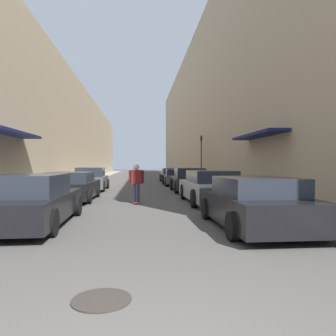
% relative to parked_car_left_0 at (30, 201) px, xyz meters
% --- Properties ---
extents(ground, '(150.87, 150.87, 0.00)m').
position_rel_parked_car_left_0_xyz_m(ground, '(2.84, 20.91, -0.64)').
color(ground, '#4C4947').
extents(curb_strip_left, '(1.80, 68.58, 0.12)m').
position_rel_parked_car_left_0_xyz_m(curb_strip_left, '(-1.97, 27.77, -0.58)').
color(curb_strip_left, gray).
rests_on(curb_strip_left, ground).
extents(curb_strip_right, '(1.80, 68.58, 0.12)m').
position_rel_parked_car_left_0_xyz_m(curb_strip_right, '(7.65, 27.77, -0.58)').
color(curb_strip_right, gray).
rests_on(curb_strip_right, ground).
extents(building_row_left, '(4.90, 68.58, 9.64)m').
position_rel_parked_car_left_0_xyz_m(building_row_left, '(-4.87, 27.76, 4.18)').
color(building_row_left, tan).
rests_on(building_row_left, ground).
extents(building_row_right, '(4.90, 68.58, 15.25)m').
position_rel_parked_car_left_0_xyz_m(building_row_right, '(10.55, 27.76, 6.99)').
color(building_row_right, tan).
rests_on(building_row_right, ground).
extents(parked_car_left_0, '(2.04, 4.81, 1.33)m').
position_rel_parked_car_left_0_xyz_m(parked_car_left_0, '(0.00, 0.00, 0.00)').
color(parked_car_left_0, black).
rests_on(parked_car_left_0, ground).
extents(parked_car_left_1, '(2.08, 4.35, 1.26)m').
position_rel_parked_car_left_0_xyz_m(parked_car_left_1, '(-0.13, 5.89, -0.03)').
color(parked_car_left_1, black).
rests_on(parked_car_left_1, ground).
extents(parked_car_left_2, '(1.89, 4.23, 1.40)m').
position_rel_parked_car_left_0_xyz_m(parked_car_left_2, '(-0.11, 11.55, 0.03)').
color(parked_car_left_2, '#515459').
rests_on(parked_car_left_2, ground).
extents(parked_car_right_0, '(2.05, 4.41, 1.28)m').
position_rel_parked_car_left_0_xyz_m(parked_car_right_0, '(5.70, -0.83, -0.02)').
color(parked_car_right_0, black).
rests_on(parked_car_right_0, ground).
extents(parked_car_right_1, '(2.00, 4.78, 1.34)m').
position_rel_parked_car_left_0_xyz_m(parked_car_right_1, '(5.73, 4.44, 0.02)').
color(parked_car_right_1, '#B7B7BC').
rests_on(parked_car_right_1, ground).
extents(parked_car_right_2, '(1.93, 4.12, 1.38)m').
position_rel_parked_car_left_0_xyz_m(parked_car_right_2, '(5.72, 10.14, 0.03)').
color(parked_car_right_2, '#232326').
rests_on(parked_car_right_2, ground).
extents(parked_car_right_3, '(1.92, 4.20, 1.23)m').
position_rel_parked_car_left_0_xyz_m(parked_car_right_3, '(5.63, 15.84, -0.03)').
color(parked_car_right_3, '#515459').
rests_on(parked_car_right_3, ground).
extents(parked_car_right_4, '(1.94, 4.22, 1.24)m').
position_rel_parked_car_left_0_xyz_m(parked_car_right_4, '(5.74, 21.19, -0.04)').
color(parked_car_right_4, '#232326').
rests_on(parked_car_right_4, ground).
extents(skateboarder, '(0.61, 0.78, 1.60)m').
position_rel_parked_car_left_0_xyz_m(skateboarder, '(2.72, 4.49, 0.34)').
color(skateboarder, '#B2231E').
rests_on(skateboarder, ground).
extents(manhole_cover, '(0.70, 0.70, 0.02)m').
position_rel_parked_car_left_0_xyz_m(manhole_cover, '(2.40, -4.91, -0.63)').
color(manhole_cover, '#332D28').
rests_on(manhole_cover, ground).
extents(traffic_light, '(0.16, 0.22, 3.89)m').
position_rel_parked_car_left_0_xyz_m(traffic_light, '(8.06, 18.60, 1.86)').
color(traffic_light, '#2D2D2D').
rests_on(traffic_light, curb_strip_right).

